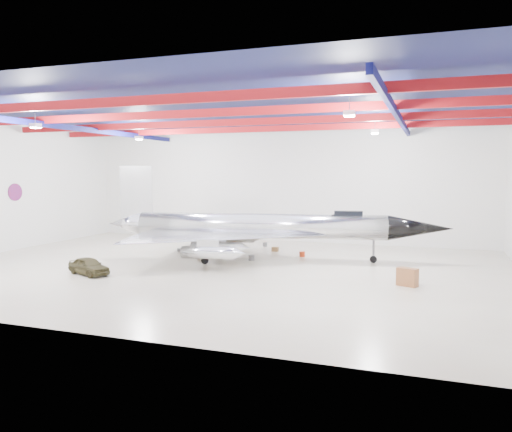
% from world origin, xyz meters
% --- Properties ---
extents(floor, '(40.00, 40.00, 0.00)m').
position_xyz_m(floor, '(0.00, 0.00, 0.00)').
color(floor, '#B9A993').
rests_on(floor, ground).
extents(wall_back, '(40.00, 0.00, 40.00)m').
position_xyz_m(wall_back, '(0.00, 15.00, 5.50)').
color(wall_back, silver).
rests_on(wall_back, floor).
extents(ceiling, '(40.00, 40.00, 0.00)m').
position_xyz_m(ceiling, '(0.00, 0.00, 11.00)').
color(ceiling, '#0A0F38').
rests_on(ceiling, wall_back).
extents(ceiling_structure, '(39.50, 29.50, 1.08)m').
position_xyz_m(ceiling_structure, '(0.00, 0.00, 10.32)').
color(ceiling_structure, maroon).
rests_on(ceiling_structure, ceiling).
extents(wall_roundel, '(0.10, 1.50, 1.50)m').
position_xyz_m(wall_roundel, '(-19.94, 2.00, 5.00)').
color(wall_roundel, '#B21414').
rests_on(wall_roundel, wall_left).
extents(jet_aircraft, '(26.30, 17.66, 7.22)m').
position_xyz_m(jet_aircraft, '(1.72, 4.09, 2.37)').
color(jet_aircraft, silver).
rests_on(jet_aircraft, floor).
extents(jeep, '(3.63, 2.47, 1.15)m').
position_xyz_m(jeep, '(-7.06, -4.91, 0.57)').
color(jeep, '#3A351D').
rests_on(jeep, floor).
extents(desk, '(1.31, 1.02, 1.08)m').
position_xyz_m(desk, '(12.85, -1.39, 0.54)').
color(desk, brown).
rests_on(desk, floor).
extents(crate_ply, '(0.58, 0.50, 0.36)m').
position_xyz_m(crate_ply, '(-4.97, 5.78, 0.18)').
color(crate_ply, olive).
rests_on(crate_ply, floor).
extents(toolbox_red, '(0.41, 0.33, 0.27)m').
position_xyz_m(toolbox_red, '(-1.11, 6.39, 0.14)').
color(toolbox_red, '#A92E10').
rests_on(toolbox_red, floor).
extents(engine_drum, '(0.60, 0.60, 0.41)m').
position_xyz_m(engine_drum, '(1.22, 3.62, 0.20)').
color(engine_drum, '#59595B').
rests_on(engine_drum, floor).
extents(parts_bin, '(0.56, 0.45, 0.38)m').
position_xyz_m(parts_bin, '(1.63, 8.41, 0.19)').
color(parts_bin, olive).
rests_on(parts_bin, floor).
extents(crate_small, '(0.46, 0.41, 0.27)m').
position_xyz_m(crate_small, '(-6.02, 5.74, 0.13)').
color(crate_small, '#59595B').
rests_on(crate_small, floor).
extents(tool_chest, '(0.47, 0.47, 0.42)m').
position_xyz_m(tool_chest, '(4.46, 6.58, 0.21)').
color(tool_chest, '#A92E10').
rests_on(tool_chest, floor).
extents(oil_barrel, '(0.66, 0.59, 0.38)m').
position_xyz_m(oil_barrel, '(-2.99, 3.63, 0.19)').
color(oil_barrel, olive).
rests_on(oil_barrel, floor).
extents(spares_box, '(0.49, 0.49, 0.38)m').
position_xyz_m(spares_box, '(-0.09, 10.86, 0.19)').
color(spares_box, '#59595B').
rests_on(spares_box, floor).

